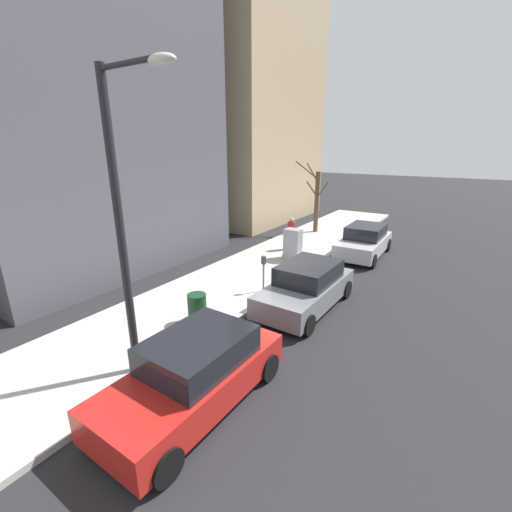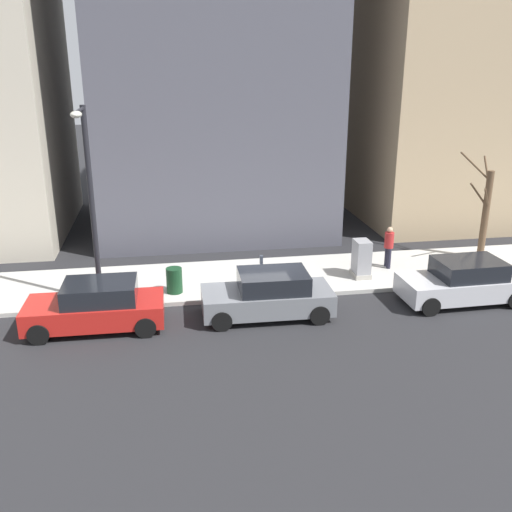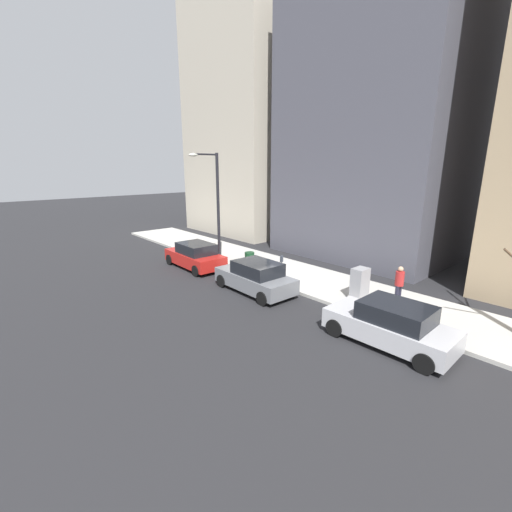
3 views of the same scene
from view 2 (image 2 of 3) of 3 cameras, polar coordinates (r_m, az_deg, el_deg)
name	(u,v)px [view 2 (image 2 of 3)]	position (r m, az deg, el deg)	size (l,w,h in m)	color
ground_plane	(258,301)	(19.91, 0.22, -4.50)	(120.00, 120.00, 0.00)	#232326
sidewalk	(249,278)	(21.71, -0.67, -2.24)	(4.00, 36.00, 0.15)	#B2AFA8
parked_car_silver	(463,282)	(20.82, 20.03, -2.45)	(2.00, 4.24, 1.52)	#B7B7BC
parked_car_grey	(269,295)	(18.49, 1.27, -3.93)	(2.00, 4.24, 1.52)	slate
parked_car_red	(97,306)	(18.35, -15.65, -4.87)	(1.99, 4.23, 1.52)	red
parking_meter	(261,270)	(19.99, 0.53, -1.38)	(0.14, 0.10, 1.35)	slate
utility_box	(361,259)	(21.80, 10.50, -0.31)	(0.83, 0.61, 1.43)	#A8A399
streetlamp	(90,191)	(18.84, -16.30, 6.21)	(1.97, 0.32, 6.50)	black
bare_tree	(485,211)	(25.00, 21.92, 4.16)	(2.15, 0.94, 4.26)	brown
trash_bin	(174,280)	(20.28, -8.17, -2.42)	(0.56, 0.56, 0.90)	#14381E
pedestrian_near_meter	(389,245)	(22.93, 13.14, 1.10)	(0.40, 0.36, 1.66)	#1E1E2D
office_block_center	(208,40)	(28.95, -4.79, 20.73)	(10.66, 10.66, 17.68)	#4C4C56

